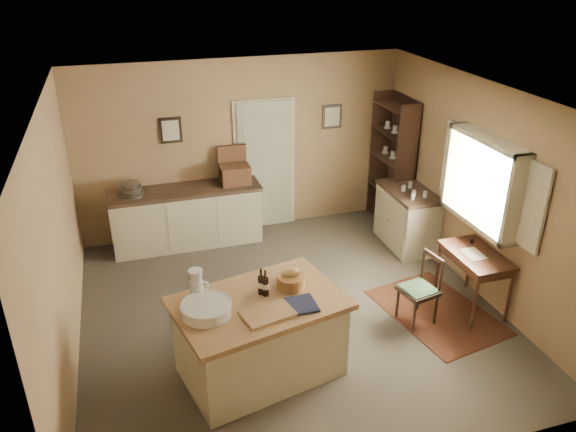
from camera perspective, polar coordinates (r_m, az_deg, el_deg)
name	(u,v)px	position (r m, az deg, el deg)	size (l,w,h in m)	color
ground	(290,312)	(7.10, 0.21, -9.74)	(5.00, 5.00, 0.00)	#62594B
wall_back	(242,147)	(8.66, -4.69, 6.95)	(5.00, 0.10, 2.70)	#997A55
wall_front	(387,350)	(4.44, 10.06, -13.24)	(5.00, 0.10, 2.70)	#997A55
wall_left	(58,245)	(6.23, -22.33, -2.75)	(0.10, 5.00, 2.70)	#997A55
wall_right	(479,190)	(7.48, 18.87, 2.53)	(0.10, 5.00, 2.70)	#997A55
ceiling	(291,98)	(5.96, 0.26, 11.94)	(5.00, 5.00, 0.00)	silver
door	(265,164)	(8.81, -2.35, 5.31)	(0.97, 0.06, 2.11)	#A7AD90
framed_prints	(254,123)	(8.57, -3.42, 9.39)	(2.82, 0.02, 0.38)	black
window	(486,181)	(7.22, 19.48, 3.33)	(0.25, 1.99, 1.12)	beige
work_island	(259,335)	(5.95, -2.96, -12.02)	(1.87, 1.43, 1.20)	beige
sideboard	(187,215)	(8.57, -10.20, 0.15)	(2.23, 0.63, 1.18)	beige
rug	(437,312)	(7.34, 14.85, -9.40)	(1.10, 1.60, 0.01)	#472512
writing_desk	(475,260)	(7.22, 18.51, -4.30)	(0.55, 0.91, 0.82)	#391E12
desk_chair	(418,291)	(6.90, 13.10, -7.39)	(0.40, 0.40, 0.85)	black
right_cabinet	(407,218)	(8.59, 12.00, -0.15)	(0.60, 1.07, 0.99)	beige
shelving_unit	(395,162)	(9.09, 10.79, 5.41)	(0.35, 0.94, 2.08)	black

